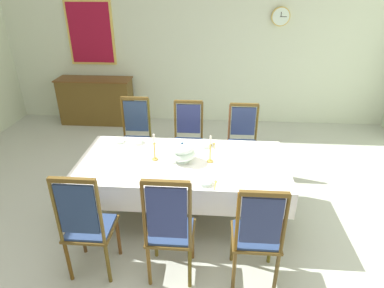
{
  "coord_description": "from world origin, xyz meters",
  "views": [
    {
      "loc": [
        0.35,
        -3.09,
        2.61
      ],
      "look_at": [
        0.11,
        0.16,
        0.97
      ],
      "focal_mm": 30.68,
      "sensor_mm": 36.0,
      "label": 1
    }
  ],
  "objects_px": {
    "chair_south_c": "(257,234)",
    "mounted_clock": "(281,16)",
    "soup_tureen": "(182,152)",
    "spoon_secondary": "(214,144)",
    "chair_north_a": "(135,135)",
    "candlestick_east": "(210,152)",
    "bowl_near_right": "(204,143)",
    "bowl_far_left": "(137,141)",
    "chair_north_b": "(188,138)",
    "candlestick_west": "(154,150)",
    "spoon_primary": "(215,183)",
    "bowl_far_right": "(119,141)",
    "dining_table": "(182,166)",
    "chair_north_c": "(243,140)",
    "chair_south_a": "(87,224)",
    "framed_painting": "(91,33)",
    "chair_south_b": "(170,228)",
    "sideboard": "(97,101)",
    "bowl_near_left": "(205,182)"
  },
  "relations": [
    {
      "from": "chair_north_a",
      "to": "mounted_clock",
      "type": "xyz_separation_m",
      "value": [
        2.25,
        2.05,
        1.45
      ]
    },
    {
      "from": "bowl_near_right",
      "to": "sideboard",
      "type": "height_order",
      "value": "sideboard"
    },
    {
      "from": "chair_north_a",
      "to": "dining_table",
      "type": "bearing_deg",
      "value": 128.81
    },
    {
      "from": "candlestick_east",
      "to": "spoon_secondary",
      "type": "height_order",
      "value": "candlestick_east"
    },
    {
      "from": "chair_south_a",
      "to": "chair_south_b",
      "type": "xyz_separation_m",
      "value": [
        0.77,
        -0.0,
        0.0
      ]
    },
    {
      "from": "candlestick_west",
      "to": "spoon_primary",
      "type": "relative_size",
      "value": 1.83
    },
    {
      "from": "dining_table",
      "to": "spoon_secondary",
      "type": "bearing_deg",
      "value": 50.51
    },
    {
      "from": "chair_north_b",
      "to": "sideboard",
      "type": "bearing_deg",
      "value": -42.39
    },
    {
      "from": "framed_painting",
      "to": "bowl_near_right",
      "type": "bearing_deg",
      "value": -49.29
    },
    {
      "from": "bowl_far_left",
      "to": "candlestick_west",
      "type": "bearing_deg",
      "value": -53.42
    },
    {
      "from": "chair_south_b",
      "to": "chair_north_b",
      "type": "height_order",
      "value": "chair_south_b"
    },
    {
      "from": "spoon_secondary",
      "to": "chair_north_a",
      "type": "bearing_deg",
      "value": 152.54
    },
    {
      "from": "chair_north_a",
      "to": "chair_north_c",
      "type": "relative_size",
      "value": 1.05
    },
    {
      "from": "bowl_far_right",
      "to": "sideboard",
      "type": "relative_size",
      "value": 0.1
    },
    {
      "from": "chair_north_b",
      "to": "candlestick_west",
      "type": "height_order",
      "value": "chair_north_b"
    },
    {
      "from": "candlestick_east",
      "to": "chair_north_c",
      "type": "bearing_deg",
      "value": 65.34
    },
    {
      "from": "bowl_near_right",
      "to": "mounted_clock",
      "type": "bearing_deg",
      "value": 64.78
    },
    {
      "from": "bowl_far_right",
      "to": "bowl_near_left",
      "type": "bearing_deg",
      "value": -37.96
    },
    {
      "from": "soup_tureen",
      "to": "spoon_secondary",
      "type": "height_order",
      "value": "soup_tureen"
    },
    {
      "from": "candlestick_west",
      "to": "framed_painting",
      "type": "xyz_separation_m",
      "value": [
        -1.71,
        3.04,
        0.83
      ]
    },
    {
      "from": "soup_tureen",
      "to": "bowl_near_right",
      "type": "height_order",
      "value": "soup_tureen"
    },
    {
      "from": "bowl_near_right",
      "to": "spoon_secondary",
      "type": "height_order",
      "value": "bowl_near_right"
    },
    {
      "from": "bowl_far_right",
      "to": "dining_table",
      "type": "bearing_deg",
      "value": -26.26
    },
    {
      "from": "chair_north_a",
      "to": "bowl_far_left",
      "type": "bearing_deg",
      "value": 105.92
    },
    {
      "from": "bowl_near_right",
      "to": "sideboard",
      "type": "bearing_deg",
      "value": 133.19
    },
    {
      "from": "chair_north_b",
      "to": "bowl_far_left",
      "type": "bearing_deg",
      "value": 42.6
    },
    {
      "from": "chair_north_c",
      "to": "chair_south_a",
      "type": "bearing_deg",
      "value": 51.58
    },
    {
      "from": "chair_north_c",
      "to": "spoon_primary",
      "type": "bearing_deg",
      "value": 74.92
    },
    {
      "from": "candlestick_west",
      "to": "candlestick_east",
      "type": "relative_size",
      "value": 0.99
    },
    {
      "from": "candlestick_west",
      "to": "soup_tureen",
      "type": "bearing_deg",
      "value": -0.0
    },
    {
      "from": "bowl_far_right",
      "to": "bowl_far_left",
      "type": "bearing_deg",
      "value": -2.03
    },
    {
      "from": "dining_table",
      "to": "sideboard",
      "type": "relative_size",
      "value": 1.64
    },
    {
      "from": "chair_north_b",
      "to": "bowl_far_right",
      "type": "relative_size",
      "value": 7.3
    },
    {
      "from": "chair_north_a",
      "to": "candlestick_west",
      "type": "bearing_deg",
      "value": 115.65
    },
    {
      "from": "chair_south_b",
      "to": "framed_painting",
      "type": "relative_size",
      "value": 1.02
    },
    {
      "from": "chair_north_a",
      "to": "candlestick_east",
      "type": "distance_m",
      "value": 1.51
    },
    {
      "from": "soup_tureen",
      "to": "mounted_clock",
      "type": "bearing_deg",
      "value": 64.12
    },
    {
      "from": "chair_south_b",
      "to": "chair_north_b",
      "type": "relative_size",
      "value": 1.09
    },
    {
      "from": "chair_north_c",
      "to": "framed_painting",
      "type": "height_order",
      "value": "framed_painting"
    },
    {
      "from": "soup_tureen",
      "to": "bowl_near_left",
      "type": "relative_size",
      "value": 2.0
    },
    {
      "from": "soup_tureen",
      "to": "bowl_far_right",
      "type": "relative_size",
      "value": 2.0
    },
    {
      "from": "chair_north_a",
      "to": "spoon_primary",
      "type": "xyz_separation_m",
      "value": [
        1.17,
        -1.42,
        0.17
      ]
    },
    {
      "from": "chair_south_a",
      "to": "sideboard",
      "type": "distance_m",
      "value": 3.96
    },
    {
      "from": "spoon_primary",
      "to": "chair_south_a",
      "type": "bearing_deg",
      "value": -150.46
    },
    {
      "from": "chair_south_c",
      "to": "mounted_clock",
      "type": "distance_m",
      "value": 4.32
    },
    {
      "from": "chair_north_a",
      "to": "spoon_primary",
      "type": "height_order",
      "value": "chair_north_a"
    },
    {
      "from": "candlestick_west",
      "to": "bowl_near_left",
      "type": "distance_m",
      "value": 0.76
    },
    {
      "from": "spoon_secondary",
      "to": "sideboard",
      "type": "xyz_separation_m",
      "value": [
        -2.36,
        2.35,
        -0.3
      ]
    },
    {
      "from": "chair_south_c",
      "to": "bowl_near_right",
      "type": "distance_m",
      "value": 1.5
    },
    {
      "from": "dining_table",
      "to": "mounted_clock",
      "type": "relative_size",
      "value": 7.18
    }
  ]
}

